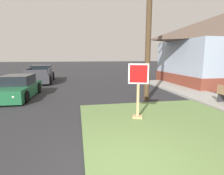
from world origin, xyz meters
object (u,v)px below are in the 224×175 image
object	(u,v)px
stop_sign	(138,93)
pickup_truck_charcoal	(41,75)
manhole_cover	(105,122)
utility_pole	(149,5)
parked_sedan_green	(17,88)

from	to	relation	value
stop_sign	pickup_truck_charcoal	bearing A→B (deg)	115.42
stop_sign	manhole_cover	bearing A→B (deg)	-179.49
stop_sign	utility_pole	size ratio (longest dim) A/B	0.22
stop_sign	parked_sedan_green	distance (m)	7.27
manhole_cover	pickup_truck_charcoal	world-z (taller)	pickup_truck_charcoal
stop_sign	utility_pole	world-z (taller)	utility_pole
pickup_truck_charcoal	utility_pole	bearing A→B (deg)	-50.99
parked_sedan_green	utility_pole	xyz separation A→B (m)	(6.88, -1.97, 4.21)
manhole_cover	parked_sedan_green	bearing A→B (deg)	131.22
parked_sedan_green	utility_pole	distance (m)	8.30
parked_sedan_green	utility_pole	world-z (taller)	utility_pole
stop_sign	pickup_truck_charcoal	distance (m)	12.43
stop_sign	pickup_truck_charcoal	world-z (taller)	stop_sign
pickup_truck_charcoal	parked_sedan_green	bearing A→B (deg)	-90.83
manhole_cover	utility_pole	distance (m)	6.14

